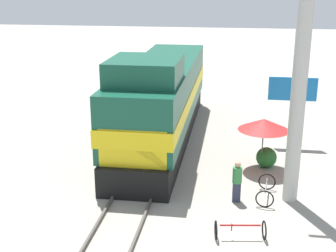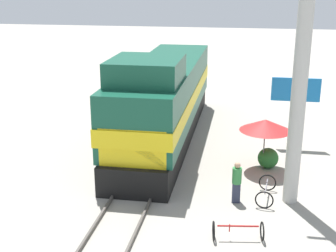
{
  "view_description": "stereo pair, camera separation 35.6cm",
  "coord_description": "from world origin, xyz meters",
  "px_view_note": "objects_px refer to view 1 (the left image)",
  "views": [
    {
      "loc": [
        3.59,
        -17.84,
        7.83
      ],
      "look_at": [
        1.2,
        -1.71,
        2.63
      ],
      "focal_mm": 50.0,
      "sensor_mm": 36.0,
      "label": 1
    },
    {
      "loc": [
        3.94,
        -17.79,
        7.83
      ],
      "look_at": [
        1.2,
        -1.71,
        2.63
      ],
      "focal_mm": 50.0,
      "sensor_mm": 36.0,
      "label": 2
    }
  ],
  "objects_px": {
    "vendor_umbrella": "(264,124)",
    "bicycle_spare": "(240,230)",
    "person_bystander": "(237,180)",
    "utility_pole": "(299,83)",
    "billboard_sign": "(292,94)",
    "bicycle": "(266,190)",
    "locomotive": "(161,101)"
  },
  "relations": [
    {
      "from": "person_bystander",
      "to": "bicycle",
      "type": "relative_size",
      "value": 0.96
    },
    {
      "from": "utility_pole",
      "to": "bicycle",
      "type": "relative_size",
      "value": 5.33
    },
    {
      "from": "billboard_sign",
      "to": "bicycle",
      "type": "bearing_deg",
      "value": -102.86
    },
    {
      "from": "locomotive",
      "to": "bicycle",
      "type": "xyz_separation_m",
      "value": [
        4.87,
        -5.78,
        -1.74
      ]
    },
    {
      "from": "billboard_sign",
      "to": "person_bystander",
      "type": "xyz_separation_m",
      "value": [
        -2.48,
        -6.59,
        -1.72
      ]
    },
    {
      "from": "bicycle_spare",
      "to": "person_bystander",
      "type": "bearing_deg",
      "value": 174.86
    },
    {
      "from": "utility_pole",
      "to": "bicycle_spare",
      "type": "relative_size",
      "value": 5.35
    },
    {
      "from": "bicycle",
      "to": "billboard_sign",
      "type": "bearing_deg",
      "value": -96.73
    },
    {
      "from": "locomotive",
      "to": "bicycle",
      "type": "bearing_deg",
      "value": -49.89
    },
    {
      "from": "utility_pole",
      "to": "vendor_umbrella",
      "type": "relative_size",
      "value": 3.91
    },
    {
      "from": "person_bystander",
      "to": "bicycle_spare",
      "type": "height_order",
      "value": "person_bystander"
    },
    {
      "from": "utility_pole",
      "to": "billboard_sign",
      "type": "relative_size",
      "value": 2.6
    },
    {
      "from": "vendor_umbrella",
      "to": "billboard_sign",
      "type": "distance_m",
      "value": 3.66
    },
    {
      "from": "billboard_sign",
      "to": "person_bystander",
      "type": "height_order",
      "value": "billboard_sign"
    },
    {
      "from": "billboard_sign",
      "to": "bicycle_spare",
      "type": "xyz_separation_m",
      "value": [
        -2.35,
        -9.17,
        -2.24
      ]
    },
    {
      "from": "bicycle_spare",
      "to": "locomotive",
      "type": "bearing_deg",
      "value": -163.99
    },
    {
      "from": "locomotive",
      "to": "utility_pole",
      "type": "bearing_deg",
      "value": -45.15
    },
    {
      "from": "utility_pole",
      "to": "billboard_sign",
      "type": "height_order",
      "value": "utility_pole"
    },
    {
      "from": "locomotive",
      "to": "vendor_umbrella",
      "type": "height_order",
      "value": "locomotive"
    },
    {
      "from": "vendor_umbrella",
      "to": "bicycle_spare",
      "type": "xyz_separation_m",
      "value": [
        -0.9,
        -5.86,
        -1.67
      ]
    },
    {
      "from": "person_bystander",
      "to": "bicycle_spare",
      "type": "relative_size",
      "value": 0.96
    },
    {
      "from": "locomotive",
      "to": "bicycle_spare",
      "type": "height_order",
      "value": "locomotive"
    },
    {
      "from": "person_bystander",
      "to": "utility_pole",
      "type": "bearing_deg",
      "value": 12.53
    },
    {
      "from": "utility_pole",
      "to": "person_bystander",
      "type": "relative_size",
      "value": 5.57
    },
    {
      "from": "vendor_umbrella",
      "to": "billboard_sign",
      "type": "relative_size",
      "value": 0.67
    },
    {
      "from": "utility_pole",
      "to": "billboard_sign",
      "type": "distance_m",
      "value": 6.44
    },
    {
      "from": "bicycle",
      "to": "bicycle_spare",
      "type": "xyz_separation_m",
      "value": [
        -0.95,
        -3.01,
        -0.03
      ]
    },
    {
      "from": "bicycle",
      "to": "vendor_umbrella",
      "type": "bearing_deg",
      "value": -82.96
    },
    {
      "from": "utility_pole",
      "to": "vendor_umbrella",
      "type": "xyz_separation_m",
      "value": [
        -0.92,
        2.84,
        -2.4
      ]
    },
    {
      "from": "locomotive",
      "to": "bicycle",
      "type": "height_order",
      "value": "locomotive"
    },
    {
      "from": "utility_pole",
      "to": "bicycle_spare",
      "type": "xyz_separation_m",
      "value": [
        -1.82,
        -3.01,
        -4.07
      ]
    },
    {
      "from": "vendor_umbrella",
      "to": "bicycle",
      "type": "bearing_deg",
      "value": -89.1
    }
  ]
}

